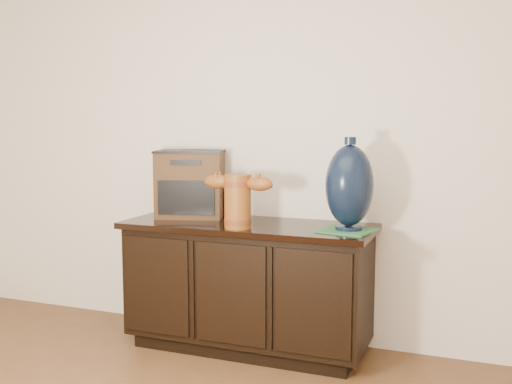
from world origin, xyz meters
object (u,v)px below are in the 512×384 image
at_px(terracotta_vessel, 238,198).
at_px(tv_radio, 191,183).
at_px(sideboard, 248,285).
at_px(lamp_base, 349,186).
at_px(spray_can, 226,201).

distance_m(terracotta_vessel, tv_radio, 0.52).
height_order(sideboard, lamp_base, lamp_base).
xyz_separation_m(terracotta_vessel, lamp_base, (0.59, 0.13, 0.08)).
distance_m(sideboard, lamp_base, 0.86).
bearing_deg(lamp_base, tv_radio, 171.65).
bearing_deg(spray_can, tv_radio, -153.38).
relative_size(terracotta_vessel, spray_can, 2.21).
distance_m(tv_radio, spray_can, 0.24).
xyz_separation_m(sideboard, spray_can, (-0.23, 0.21, 0.46)).
relative_size(tv_radio, spray_can, 2.55).
relative_size(tv_radio, lamp_base, 0.98).
bearing_deg(tv_radio, sideboard, -31.83).
bearing_deg(tv_radio, terracotta_vessel, -49.83).
relative_size(terracotta_vessel, tv_radio, 0.87).
height_order(tv_radio, lamp_base, lamp_base).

